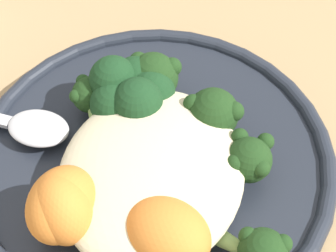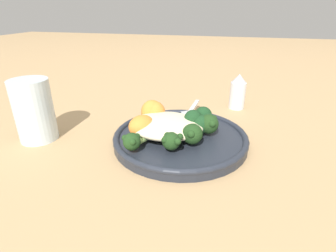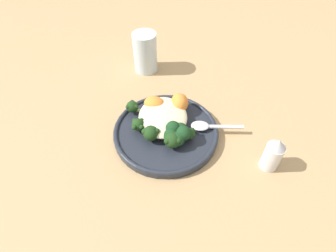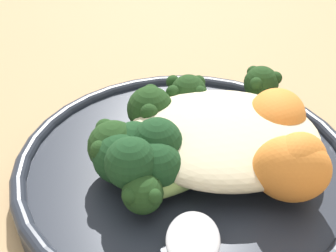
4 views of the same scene
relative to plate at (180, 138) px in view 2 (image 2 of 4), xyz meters
name	(u,v)px [view 2 (image 2 of 4)]	position (x,y,z in m)	size (l,w,h in m)	color
ground_plane	(185,145)	(0.01, -0.01, -0.01)	(4.00, 4.00, 0.00)	tan
plate	(180,138)	(0.00, 0.00, 0.00)	(0.26, 0.26, 0.02)	#232833
quinoa_mound	(166,126)	(-0.03, -0.01, 0.03)	(0.14, 0.12, 0.03)	beige
broccoli_stalk_0	(138,139)	(-0.06, -0.07, 0.02)	(0.06, 0.11, 0.03)	#8EB25B
broccoli_stalk_1	(168,137)	(-0.01, -0.05, 0.02)	(0.07, 0.11, 0.03)	#8EB25B
broccoli_stalk_2	(185,132)	(0.01, -0.03, 0.03)	(0.10, 0.08, 0.04)	#8EB25B
broccoli_stalk_3	(201,125)	(0.04, 0.01, 0.03)	(0.12, 0.04, 0.04)	#8EB25B
broccoli_stalk_4	(188,120)	(0.01, 0.04, 0.02)	(0.09, 0.08, 0.03)	#8EB25B
sweet_potato_chunk_0	(142,126)	(-0.07, -0.03, 0.03)	(0.05, 0.04, 0.04)	orange
sweet_potato_chunk_1	(153,111)	(-0.07, 0.04, 0.03)	(0.05, 0.04, 0.04)	orange
sweet_potato_chunk_2	(152,111)	(-0.07, 0.04, 0.03)	(0.04, 0.04, 0.05)	orange
kale_tuft	(200,120)	(0.03, 0.02, 0.03)	(0.06, 0.06, 0.04)	#193D1E
spoon	(189,113)	(0.00, 0.09, 0.01)	(0.04, 0.13, 0.01)	silver
water_glass	(34,110)	(-0.28, -0.05, 0.05)	(0.07, 0.07, 0.12)	silver
salt_shaker	(238,92)	(0.10, 0.22, 0.03)	(0.04, 0.04, 0.09)	silver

